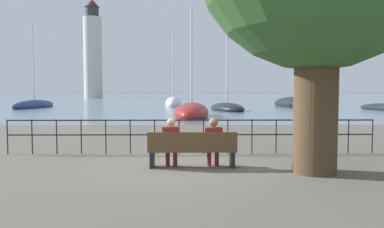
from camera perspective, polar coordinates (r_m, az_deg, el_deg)
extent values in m
plane|color=#605B51|center=(9.44, 0.05, -8.10)|extent=(1000.00, 1000.00, 0.00)
cube|color=slate|center=(170.84, -0.81, 2.87)|extent=(600.00, 300.00, 0.01)
cylinder|color=#4C3823|center=(9.09, 18.31, 1.55)|extent=(1.00, 1.00, 3.24)
cube|color=brown|center=(9.37, 0.05, -5.56)|extent=(2.20, 0.45, 0.05)
cube|color=brown|center=(9.13, 0.07, -4.21)|extent=(2.20, 0.04, 0.45)
cube|color=black|center=(9.44, -6.07, -6.89)|extent=(0.10, 0.41, 0.40)
cube|color=black|center=(9.48, 6.14, -6.85)|extent=(0.10, 0.41, 0.40)
cylinder|color=maroon|center=(9.57, -3.73, -6.59)|extent=(0.11, 0.11, 0.45)
cylinder|color=maroon|center=(9.56, -2.57, -6.59)|extent=(0.11, 0.11, 0.45)
cube|color=maroon|center=(9.43, -3.17, -5.04)|extent=(0.36, 0.26, 0.14)
cube|color=maroon|center=(9.31, -3.20, -3.69)|extent=(0.43, 0.24, 0.57)
sphere|color=tan|center=(9.27, -3.21, -1.26)|extent=(0.20, 0.20, 0.20)
cylinder|color=maroon|center=(9.57, 2.62, -6.58)|extent=(0.11, 0.11, 0.45)
cylinder|color=maroon|center=(9.58, 3.79, -6.57)|extent=(0.11, 0.11, 0.45)
cube|color=maroon|center=(9.45, 3.25, -5.03)|extent=(0.37, 0.26, 0.14)
cube|color=maroon|center=(9.33, 3.29, -3.72)|extent=(0.43, 0.24, 0.55)
sphere|color=#846047|center=(9.29, 3.30, -1.27)|extent=(0.23, 0.23, 0.23)
cylinder|color=black|center=(12.60, -26.31, -3.13)|extent=(0.04, 0.04, 1.05)
cylinder|color=black|center=(12.30, -23.19, -3.20)|extent=(0.04, 0.04, 1.05)
cylinder|color=black|center=(12.04, -19.92, -3.27)|extent=(0.04, 0.04, 1.05)
cylinder|color=black|center=(11.82, -16.52, -3.32)|extent=(0.04, 0.04, 1.05)
cylinder|color=black|center=(11.64, -13.00, -3.37)|extent=(0.04, 0.04, 1.05)
cylinder|color=black|center=(11.51, -9.39, -3.41)|extent=(0.04, 0.04, 1.05)
cylinder|color=black|center=(11.42, -5.71, -3.43)|extent=(0.04, 0.04, 1.05)
cylinder|color=black|center=(11.38, -1.98, -3.44)|extent=(0.04, 0.04, 1.05)
cylinder|color=black|center=(11.39, 1.75, -3.43)|extent=(0.04, 0.04, 1.05)
cylinder|color=black|center=(11.45, 5.46, -3.41)|extent=(0.04, 0.04, 1.05)
cylinder|color=black|center=(11.55, 9.12, -3.38)|extent=(0.04, 0.04, 1.05)
cylinder|color=black|center=(11.70, 12.70, -3.33)|extent=(0.04, 0.04, 1.05)
cylinder|color=black|center=(11.90, 16.17, -3.27)|extent=(0.04, 0.04, 1.05)
cylinder|color=black|center=(12.14, 19.52, -3.20)|extent=(0.04, 0.04, 1.05)
cylinder|color=black|center=(12.41, 22.73, -3.13)|extent=(0.04, 0.04, 1.05)
cylinder|color=black|center=(12.73, 25.79, -3.05)|extent=(0.04, 0.04, 1.05)
cylinder|color=black|center=(11.33, -0.12, -0.95)|extent=(11.11, 0.04, 0.04)
cylinder|color=black|center=(11.37, -0.12, -3.17)|extent=(11.11, 0.04, 0.04)
ellipsoid|color=black|center=(45.70, 15.23, 1.44)|extent=(4.42, 8.78, 1.75)
cylinder|color=silver|center=(45.84, 15.34, 8.18)|extent=(0.14, 0.14, 9.71)
ellipsoid|color=maroon|center=(27.61, -0.07, 0.19)|extent=(2.99, 7.49, 1.52)
cylinder|color=silver|center=(27.67, -0.07, 8.71)|extent=(0.14, 0.14, 7.30)
ellipsoid|color=black|center=(36.69, 5.34, 0.87)|extent=(4.08, 6.87, 1.10)
cylinder|color=silver|center=(36.89, 5.39, 10.00)|extent=(0.14, 0.14, 11.07)
ellipsoid|color=navy|center=(46.06, -22.89, 1.20)|extent=(2.41, 9.09, 1.32)
cylinder|color=silver|center=(46.15, -23.03, 7.21)|extent=(0.14, 0.14, 8.89)
ellipsoid|color=silver|center=(46.29, -2.87, 1.58)|extent=(1.99, 5.08, 1.75)
cylinder|color=silver|center=(46.37, -2.89, 7.41)|extent=(0.14, 0.14, 8.37)
cylinder|color=beige|center=(104.07, -14.86, 8.25)|extent=(4.84, 4.84, 21.42)
cylinder|color=#2D2D33|center=(105.76, -14.97, 14.75)|extent=(3.38, 3.38, 2.61)
cone|color=#4C1E19|center=(106.25, -14.99, 15.99)|extent=(3.87, 3.87, 2.09)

